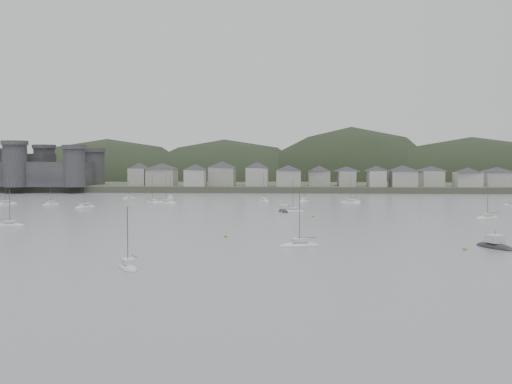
{
  "coord_description": "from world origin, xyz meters",
  "views": [
    {
      "loc": [
        9.84,
        -94.52,
        15.56
      ],
      "look_at": [
        0.0,
        75.0,
        6.0
      ],
      "focal_mm": 39.19,
      "sensor_mm": 36.0,
      "label": 1
    }
  ],
  "objects": [
    {
      "name": "ground",
      "position": [
        0.0,
        0.0,
        0.0
      ],
      "size": [
        900.0,
        900.0,
        0.0
      ],
      "primitive_type": "plane",
      "color": "slate",
      "rests_on": "ground"
    },
    {
      "name": "motor_launch_near",
      "position": [
        46.69,
        6.62,
        0.29
      ],
      "size": [
        6.32,
        8.94,
        4.01
      ],
      "rotation": [
        0.0,
        0.0,
        0.44
      ],
      "color": "black",
      "rests_on": "ground"
    },
    {
      "name": "motor_launch_far",
      "position": [
        8.41,
        75.0,
        0.29
      ],
      "size": [
        4.26,
        7.94,
        3.81
      ],
      "rotation": [
        0.0,
        0.0,
        3.36
      ],
      "color": "black",
      "rests_on": "ground"
    },
    {
      "name": "waterfront_town",
      "position": [
        50.59,
        183.34,
        8.66
      ],
      "size": [
        451.48,
        28.46,
        12.92
      ],
      "color": "gray",
      "rests_on": "far_shore_land"
    },
    {
      "name": "moored_fleet",
      "position": [
        -15.27,
        69.09,
        0.18
      ],
      "size": [
        203.55,
        157.25,
        13.07
      ],
      "color": "beige",
      "rests_on": "ground"
    },
    {
      "name": "mooring_buoys",
      "position": [
        -5.65,
        50.7,
        0.15
      ],
      "size": [
        154.8,
        124.17,
        0.7
      ],
      "color": "#AF7D3A",
      "rests_on": "ground"
    },
    {
      "name": "castle",
      "position": [
        -120.0,
        179.8,
        10.96
      ],
      "size": [
        66.0,
        43.0,
        20.0
      ],
      "color": "#2F2F31",
      "rests_on": "far_shore_land"
    },
    {
      "name": "forested_ridge",
      "position": [
        4.83,
        269.4,
        -11.28
      ],
      "size": [
        851.55,
        103.94,
        102.57
      ],
      "color": "black",
      "rests_on": "ground"
    },
    {
      "name": "far_shore_land",
      "position": [
        0.0,
        295.0,
        1.5
      ],
      "size": [
        900.0,
        250.0,
        3.0
      ],
      "primitive_type": "cube",
      "color": "#383D2D",
      "rests_on": "ground"
    }
  ]
}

